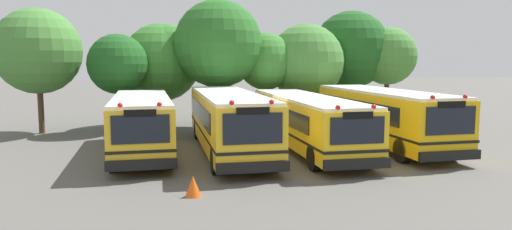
# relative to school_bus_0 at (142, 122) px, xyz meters

# --- Properties ---
(ground_plane) EXTENTS (160.00, 160.00, 0.00)m
(ground_plane) POSITION_rel_school_bus_0_xyz_m (5.60, -0.09, -1.39)
(ground_plane) COLOR #595651
(school_bus_0) EXTENTS (2.66, 9.54, 2.65)m
(school_bus_0) POSITION_rel_school_bus_0_xyz_m (0.00, 0.00, 0.00)
(school_bus_0) COLOR yellow
(school_bus_0) RESTS_ON ground_plane
(school_bus_1) EXTENTS (2.54, 11.22, 2.77)m
(school_bus_1) POSITION_rel_school_bus_0_xyz_m (3.77, -0.30, 0.06)
(school_bus_1) COLOR yellow
(school_bus_1) RESTS_ON ground_plane
(school_bus_2) EXTENTS (2.49, 11.66, 2.56)m
(school_bus_2) POSITION_rel_school_bus_0_xyz_m (7.37, -0.30, -0.04)
(school_bus_2) COLOR yellow
(school_bus_2) RESTS_ON ground_plane
(school_bus_3) EXTENTS (2.83, 10.52, 2.80)m
(school_bus_3) POSITION_rel_school_bus_0_xyz_m (11.22, -0.29, 0.08)
(school_bus_3) COLOR yellow
(school_bus_3) RESTS_ON ground_plane
(tree_0) EXTENTS (4.73, 4.73, 6.95)m
(tree_0) POSITION_rel_school_bus_0_xyz_m (-5.65, 7.24, 3.17)
(tree_0) COLOR #4C3823
(tree_0) RESTS_ON ground_plane
(tree_1) EXTENTS (3.40, 3.40, 5.57)m
(tree_1) POSITION_rel_school_bus_0_xyz_m (-1.38, 6.85, 2.47)
(tree_1) COLOR #4C3823
(tree_1) RESTS_ON ground_plane
(tree_2) EXTENTS (4.80, 4.80, 6.35)m
(tree_2) POSITION_rel_school_bus_0_xyz_m (1.10, 8.90, 2.70)
(tree_2) COLOR #4C3823
(tree_2) RESTS_ON ground_plane
(tree_3) EXTENTS (5.16, 5.16, 7.63)m
(tree_3) POSITION_rel_school_bus_0_xyz_m (4.31, 7.02, 3.58)
(tree_3) COLOR #4C3823
(tree_3) RESTS_ON ground_plane
(tree_4) EXTENTS (3.55, 3.48, 5.75)m
(tree_4) POSITION_rel_school_bus_0_xyz_m (7.37, 7.40, 2.59)
(tree_4) COLOR #4C3823
(tree_4) RESTS_ON ground_plane
(tree_5) EXTENTS (4.78, 4.78, 6.36)m
(tree_5) POSITION_rel_school_bus_0_xyz_m (10.02, 7.57, 2.52)
(tree_5) COLOR #4C3823
(tree_5) RESTS_ON ground_plane
(tree_6) EXTENTS (5.18, 5.18, 7.38)m
(tree_6) POSITION_rel_school_bus_0_xyz_m (13.46, 9.17, 3.39)
(tree_6) COLOR #4C3823
(tree_6) RESTS_ON ground_plane
(tree_7) EXTENTS (3.84, 3.84, 6.29)m
(tree_7) POSITION_rel_school_bus_0_xyz_m (15.70, 8.20, 2.89)
(tree_7) COLOR #4C3823
(tree_7) RESTS_ON ground_plane
(traffic_cone) EXTENTS (0.48, 0.48, 0.63)m
(traffic_cone) POSITION_rel_school_bus_0_xyz_m (1.69, -7.00, -1.08)
(traffic_cone) COLOR #EA5914
(traffic_cone) RESTS_ON ground_plane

